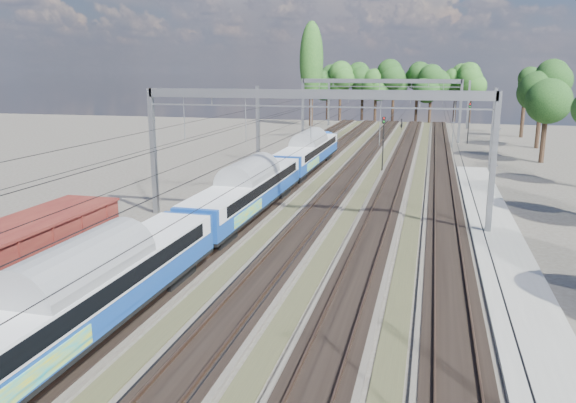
% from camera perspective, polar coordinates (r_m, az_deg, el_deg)
% --- Properties ---
extents(track_bed, '(21.00, 130.00, 0.34)m').
position_cam_1_polar(track_bed, '(52.75, 5.68, 2.07)').
color(track_bed, '#47423A').
rests_on(track_bed, ground).
extents(platform, '(3.00, 70.00, 0.30)m').
position_cam_1_polar(platform, '(28.38, 22.29, -8.60)').
color(platform, gray).
rests_on(platform, ground).
extents(catenary, '(25.65, 130.00, 9.00)m').
position_cam_1_polar(catenary, '(59.47, 7.30, 9.41)').
color(catenary, gray).
rests_on(catenary, ground).
extents(tree_belt, '(39.68, 99.52, 11.95)m').
position_cam_1_polar(tree_belt, '(101.19, 14.11, 11.62)').
color(tree_belt, black).
rests_on(tree_belt, ground).
extents(poplar, '(4.40, 4.40, 19.04)m').
position_cam_1_polar(poplar, '(106.55, 2.40, 14.07)').
color(poplar, black).
rests_on(poplar, ground).
extents(emu_train, '(2.80, 59.35, 4.10)m').
position_cam_1_polar(emu_train, '(39.04, -4.18, 1.63)').
color(emu_train, black).
rests_on(emu_train, ground).
extents(worker, '(0.54, 0.75, 1.92)m').
position_cam_1_polar(worker, '(101.84, 11.49, 7.71)').
color(worker, black).
rests_on(worker, ground).
extents(signal_near, '(0.37, 0.34, 5.58)m').
position_cam_1_polar(signal_near, '(59.01, 9.66, 6.50)').
color(signal_near, black).
rests_on(signal_near, ground).
extents(signal_far, '(0.37, 0.34, 5.75)m').
position_cam_1_polar(signal_far, '(83.94, 17.92, 8.06)').
color(signal_far, black).
rests_on(signal_far, ground).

